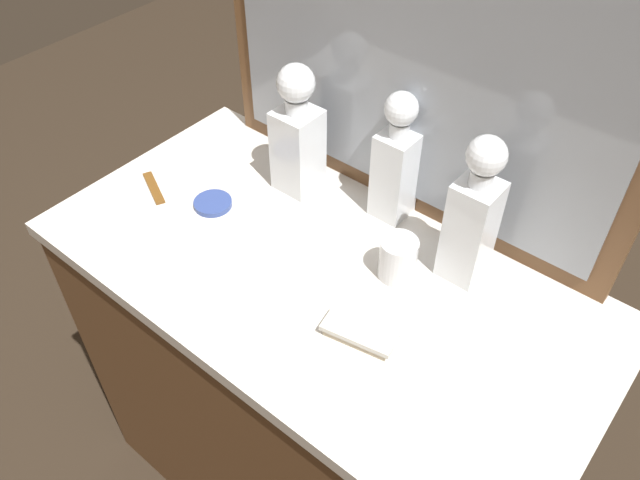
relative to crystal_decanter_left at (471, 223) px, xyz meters
name	(u,v)px	position (x,y,z in m)	size (l,w,h in m)	color
dresser	(320,398)	(-0.21, -0.17, -0.58)	(1.12, 0.58, 0.92)	brown
dresser_mirror	(418,35)	(-0.21, 0.10, 0.25)	(0.92, 0.03, 0.76)	brown
crystal_decanter_left	(471,223)	(0.00, 0.00, 0.00)	(0.08, 0.08, 0.31)	white
crystal_decanter_right	(298,141)	(-0.42, 0.00, -0.01)	(0.09, 0.09, 0.30)	white
crystal_decanter_rear	(395,169)	(-0.20, 0.06, -0.01)	(0.07, 0.07, 0.29)	white
crystal_tumbler_front	(398,260)	(-0.09, -0.09, -0.09)	(0.07, 0.07, 0.09)	white
silver_brush_center	(359,334)	(-0.06, -0.25, -0.11)	(0.14, 0.08, 0.02)	#B7A88C
porcelain_dish	(213,204)	(-0.51, -0.17, -0.12)	(0.08, 0.08, 0.01)	#33478C
tortoiseshell_comb	(154,188)	(-0.65, -0.21, -0.12)	(0.11, 0.07, 0.01)	brown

